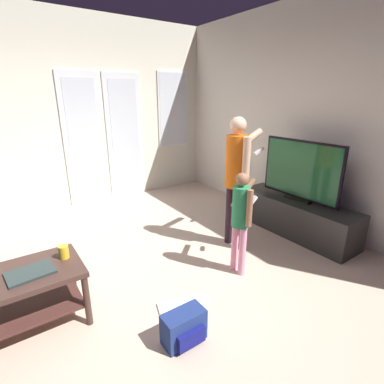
{
  "coord_description": "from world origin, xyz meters",
  "views": [
    {
      "loc": [
        -0.82,
        -2.29,
        1.73
      ],
      "look_at": [
        0.72,
        -0.09,
        0.83
      ],
      "focal_mm": 27.15,
      "sensor_mm": 36.0,
      "label": 1
    }
  ],
  "objects_px": {
    "coffee_table": "(19,290)",
    "cup_near_edge": "(64,252)",
    "person_child": "(241,215)",
    "tv_stand": "(296,217)",
    "flat_screen_tv": "(301,171)",
    "person_adult": "(237,172)",
    "laptop_closed": "(30,273)",
    "loose_keyboard": "(183,303)",
    "backpack": "(184,328)"
  },
  "relations": [
    {
      "from": "coffee_table",
      "to": "cup_near_edge",
      "type": "distance_m",
      "value": 0.4
    },
    {
      "from": "person_child",
      "to": "cup_near_edge",
      "type": "xyz_separation_m",
      "value": [
        -1.54,
        0.42,
        -0.1
      ]
    },
    {
      "from": "tv_stand",
      "to": "flat_screen_tv",
      "type": "distance_m",
      "value": 0.61
    },
    {
      "from": "tv_stand",
      "to": "cup_near_edge",
      "type": "xyz_separation_m",
      "value": [
        -2.76,
        0.2,
        0.31
      ]
    },
    {
      "from": "flat_screen_tv",
      "to": "person_child",
      "type": "height_order",
      "value": "flat_screen_tv"
    },
    {
      "from": "tv_stand",
      "to": "coffee_table",
      "type": "bearing_deg",
      "value": 177.22
    },
    {
      "from": "person_adult",
      "to": "laptop_closed",
      "type": "distance_m",
      "value": 2.19
    },
    {
      "from": "laptop_closed",
      "to": "cup_near_edge",
      "type": "xyz_separation_m",
      "value": [
        0.26,
        0.09,
        0.04
      ]
    },
    {
      "from": "tv_stand",
      "to": "person_child",
      "type": "relative_size",
      "value": 1.5
    },
    {
      "from": "person_child",
      "to": "loose_keyboard",
      "type": "height_order",
      "value": "person_child"
    },
    {
      "from": "coffee_table",
      "to": "flat_screen_tv",
      "type": "height_order",
      "value": "flat_screen_tv"
    },
    {
      "from": "person_child",
      "to": "backpack",
      "type": "height_order",
      "value": "person_child"
    },
    {
      "from": "tv_stand",
      "to": "person_adult",
      "type": "bearing_deg",
      "value": 165.94
    },
    {
      "from": "loose_keyboard",
      "to": "laptop_closed",
      "type": "bearing_deg",
      "value": 157.52
    },
    {
      "from": "coffee_table",
      "to": "loose_keyboard",
      "type": "xyz_separation_m",
      "value": [
        1.15,
        -0.48,
        -0.34
      ]
    },
    {
      "from": "person_adult",
      "to": "person_child",
      "type": "height_order",
      "value": "person_adult"
    },
    {
      "from": "person_child",
      "to": "loose_keyboard",
      "type": "xyz_separation_m",
      "value": [
        -0.74,
        -0.1,
        -0.62
      ]
    },
    {
      "from": "flat_screen_tv",
      "to": "cup_near_edge",
      "type": "height_order",
      "value": "flat_screen_tv"
    },
    {
      "from": "tv_stand",
      "to": "flat_screen_tv",
      "type": "relative_size",
      "value": 1.47
    },
    {
      "from": "tv_stand",
      "to": "cup_near_edge",
      "type": "bearing_deg",
      "value": 175.9
    },
    {
      "from": "person_child",
      "to": "cup_near_edge",
      "type": "distance_m",
      "value": 1.6
    },
    {
      "from": "person_child",
      "to": "coffee_table",
      "type": "bearing_deg",
      "value": 168.75
    },
    {
      "from": "flat_screen_tv",
      "to": "backpack",
      "type": "relative_size",
      "value": 3.36
    },
    {
      "from": "coffee_table",
      "to": "tv_stand",
      "type": "bearing_deg",
      "value": -2.78
    },
    {
      "from": "laptop_closed",
      "to": "person_child",
      "type": "bearing_deg",
      "value": -16.32
    },
    {
      "from": "person_child",
      "to": "laptop_closed",
      "type": "bearing_deg",
      "value": 169.47
    },
    {
      "from": "flat_screen_tv",
      "to": "person_adult",
      "type": "distance_m",
      "value": 0.9
    },
    {
      "from": "coffee_table",
      "to": "flat_screen_tv",
      "type": "distance_m",
      "value": 3.15
    },
    {
      "from": "cup_near_edge",
      "to": "tv_stand",
      "type": "bearing_deg",
      "value": -4.1
    },
    {
      "from": "flat_screen_tv",
      "to": "person_adult",
      "type": "height_order",
      "value": "person_adult"
    },
    {
      "from": "person_adult",
      "to": "laptop_closed",
      "type": "xyz_separation_m",
      "value": [
        -2.14,
        -0.11,
        -0.42
      ]
    },
    {
      "from": "flat_screen_tv",
      "to": "loose_keyboard",
      "type": "distance_m",
      "value": 2.16
    },
    {
      "from": "cup_near_edge",
      "to": "coffee_table",
      "type": "bearing_deg",
      "value": -172.31
    },
    {
      "from": "coffee_table",
      "to": "loose_keyboard",
      "type": "height_order",
      "value": "coffee_table"
    },
    {
      "from": "backpack",
      "to": "loose_keyboard",
      "type": "xyz_separation_m",
      "value": [
        0.21,
        0.33,
        -0.11
      ]
    },
    {
      "from": "tv_stand",
      "to": "person_child",
      "type": "distance_m",
      "value": 1.31
    },
    {
      "from": "coffee_table",
      "to": "laptop_closed",
      "type": "xyz_separation_m",
      "value": [
        0.09,
        -0.04,
        0.14
      ]
    },
    {
      "from": "tv_stand",
      "to": "loose_keyboard",
      "type": "bearing_deg",
      "value": -170.56
    },
    {
      "from": "coffee_table",
      "to": "loose_keyboard",
      "type": "distance_m",
      "value": 1.29
    },
    {
      "from": "tv_stand",
      "to": "loose_keyboard",
      "type": "distance_m",
      "value": 2.0
    },
    {
      "from": "person_adult",
      "to": "tv_stand",
      "type": "bearing_deg",
      "value": -14.06
    },
    {
      "from": "loose_keyboard",
      "to": "cup_near_edge",
      "type": "height_order",
      "value": "cup_near_edge"
    },
    {
      "from": "tv_stand",
      "to": "person_adult",
      "type": "xyz_separation_m",
      "value": [
        -0.87,
        0.22,
        0.68
      ]
    },
    {
      "from": "tv_stand",
      "to": "loose_keyboard",
      "type": "relative_size",
      "value": 3.42
    },
    {
      "from": "backpack",
      "to": "loose_keyboard",
      "type": "relative_size",
      "value": 0.69
    },
    {
      "from": "loose_keyboard",
      "to": "cup_near_edge",
      "type": "relative_size",
      "value": 4.28
    },
    {
      "from": "person_child",
      "to": "laptop_closed",
      "type": "distance_m",
      "value": 1.83
    },
    {
      "from": "person_adult",
      "to": "person_child",
      "type": "bearing_deg",
      "value": -128.1
    },
    {
      "from": "tv_stand",
      "to": "person_adult",
      "type": "relative_size",
      "value": 1.04
    },
    {
      "from": "coffee_table",
      "to": "backpack",
      "type": "relative_size",
      "value": 2.85
    }
  ]
}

